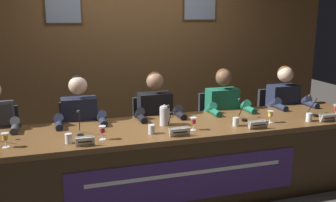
{
  "coord_description": "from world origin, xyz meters",
  "views": [
    {
      "loc": [
        -1.02,
        -3.34,
        1.82
      ],
      "look_at": [
        0.0,
        0.0,
        1.0
      ],
      "focal_mm": 39.53,
      "sensor_mm": 36.0,
      "label": 1
    }
  ],
  "objects": [
    {
      "name": "ground_plane",
      "position": [
        0.0,
        0.0,
        0.0
      ],
      "size": [
        12.0,
        12.0,
        0.0
      ],
      "primitive_type": "plane",
      "color": "#4C4742"
    },
    {
      "name": "wall_back_panelled",
      "position": [
        -0.0,
        1.52,
        1.3
      ],
      "size": [
        5.59,
        0.14,
        2.6
      ],
      "color": "brown",
      "rests_on": "ground_plane"
    },
    {
      "name": "conference_table",
      "position": [
        0.0,
        -0.12,
        0.53
      ],
      "size": [
        4.39,
        0.87,
        0.75
      ],
      "color": "brown",
      "rests_on": "ground_plane"
    },
    {
      "name": "chair_far_left",
      "position": [
        -1.63,
        0.62,
        0.42
      ],
      "size": [
        0.44,
        0.45,
        0.88
      ],
      "color": "black",
      "rests_on": "ground_plane"
    },
    {
      "name": "juice_glass_far_left",
      "position": [
        -1.46,
        -0.2,
        0.83
      ],
      "size": [
        0.06,
        0.06,
        0.12
      ],
      "color": "white",
      "rests_on": "conference_table"
    },
    {
      "name": "chair_left",
      "position": [
        -0.82,
        0.62,
        0.42
      ],
      "size": [
        0.44,
        0.45,
        0.88
      ],
      "color": "black",
      "rests_on": "ground_plane"
    },
    {
      "name": "panelist_left",
      "position": [
        -0.82,
        0.42,
        0.7
      ],
      "size": [
        0.51,
        0.48,
        1.21
      ],
      "color": "black",
      "rests_on": "ground_plane"
    },
    {
      "name": "nameplate_left",
      "position": [
        -0.83,
        -0.34,
        0.79
      ],
      "size": [
        0.16,
        0.06,
        0.08
      ],
      "color": "white",
      "rests_on": "conference_table"
    },
    {
      "name": "juice_glass_left",
      "position": [
        -0.67,
        -0.23,
        0.83
      ],
      "size": [
        0.06,
        0.06,
        0.12
      ],
      "color": "white",
      "rests_on": "conference_table"
    },
    {
      "name": "water_cup_left",
      "position": [
        -0.96,
        -0.24,
        0.78
      ],
      "size": [
        0.06,
        0.06,
        0.08
      ],
      "color": "silver",
      "rests_on": "conference_table"
    },
    {
      "name": "microphone_left",
      "position": [
        -0.85,
        -0.05,
        0.82
      ],
      "size": [
        0.06,
        0.17,
        0.22
      ],
      "color": "black",
      "rests_on": "conference_table"
    },
    {
      "name": "chair_center",
      "position": [
        0.0,
        0.62,
        0.42
      ],
      "size": [
        0.44,
        0.45,
        0.88
      ],
      "color": "black",
      "rests_on": "ground_plane"
    },
    {
      "name": "panelist_center",
      "position": [
        0.0,
        0.42,
        0.7
      ],
      "size": [
        0.51,
        0.48,
        1.21
      ],
      "color": "black",
      "rests_on": "ground_plane"
    },
    {
      "name": "nameplate_center",
      "position": [
        0.01,
        -0.33,
        0.79
      ],
      "size": [
        0.19,
        0.06,
        0.08
      ],
      "color": "white",
      "rests_on": "conference_table"
    },
    {
      "name": "juice_glass_center",
      "position": [
        0.19,
        -0.21,
        0.83
      ],
      "size": [
        0.06,
        0.06,
        0.12
      ],
      "color": "white",
      "rests_on": "conference_table"
    },
    {
      "name": "water_cup_center",
      "position": [
        -0.22,
        -0.2,
        0.78
      ],
      "size": [
        0.06,
        0.06,
        0.08
      ],
      "color": "silver",
      "rests_on": "conference_table"
    },
    {
      "name": "microphone_center",
      "position": [
        -0.0,
        -0.1,
        0.82
      ],
      "size": [
        0.06,
        0.17,
        0.22
      ],
      "color": "black",
      "rests_on": "conference_table"
    },
    {
      "name": "chair_right",
      "position": [
        0.82,
        0.62,
        0.42
      ],
      "size": [
        0.44,
        0.45,
        0.88
      ],
      "color": "black",
      "rests_on": "ground_plane"
    },
    {
      "name": "panelist_right",
      "position": [
        0.82,
        0.42,
        0.7
      ],
      "size": [
        0.51,
        0.48,
        1.21
      ],
      "color": "black",
      "rests_on": "ground_plane"
    },
    {
      "name": "nameplate_right",
      "position": [
        0.8,
        -0.34,
        0.79
      ],
      "size": [
        0.19,
        0.06,
        0.08
      ],
      "color": "white",
      "rests_on": "conference_table"
    },
    {
      "name": "juice_glass_right",
      "position": [
        1.02,
        -0.2,
        0.83
      ],
      "size": [
        0.06,
        0.06,
        0.12
      ],
      "color": "white",
      "rests_on": "conference_table"
    },
    {
      "name": "water_cup_right",
      "position": [
        0.63,
        -0.2,
        0.78
      ],
      "size": [
        0.06,
        0.06,
        0.08
      ],
      "color": "silver",
      "rests_on": "conference_table"
    },
    {
      "name": "microphone_right",
      "position": [
        0.8,
        -0.03,
        0.82
      ],
      "size": [
        0.06,
        0.17,
        0.22
      ],
      "color": "black",
      "rests_on": "conference_table"
    },
    {
      "name": "chair_far_right",
      "position": [
        1.63,
        0.62,
        0.42
      ],
      "size": [
        0.44,
        0.45,
        0.88
      ],
      "color": "black",
      "rests_on": "ground_plane"
    },
    {
      "name": "panelist_far_right",
      "position": [
        1.63,
        0.42,
        0.7
      ],
      "size": [
        0.51,
        0.48,
        1.21
      ],
      "color": "black",
      "rests_on": "ground_plane"
    },
    {
      "name": "nameplate_far_right",
      "position": [
        1.61,
        -0.34,
        0.79
      ],
      "size": [
        0.18,
        0.06,
        0.08
      ],
      "color": "white",
      "rests_on": "conference_table"
    },
    {
      "name": "juice_glass_far_right",
      "position": [
        1.84,
        -0.18,
        0.83
      ],
      "size": [
        0.06,
        0.06,
        0.12
      ],
      "color": "white",
      "rests_on": "conference_table"
    },
    {
      "name": "water_cup_far_right",
      "position": [
        1.43,
        -0.27,
        0.78
      ],
      "size": [
        0.06,
        0.06,
        0.08
      ],
      "color": "silver",
      "rests_on": "conference_table"
    },
    {
      "name": "microphone_far_right",
      "position": [
        1.61,
        -0.1,
        0.82
      ],
      "size": [
        0.06,
        0.17,
        0.22
      ],
      "color": "black",
      "rests_on": "conference_table"
    },
    {
      "name": "water_pitcher_central",
      "position": [
        -0.02,
        0.03,
        0.84
      ],
      "size": [
        0.15,
        0.1,
        0.21
      ],
      "color": "silver",
      "rests_on": "conference_table"
    }
  ]
}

